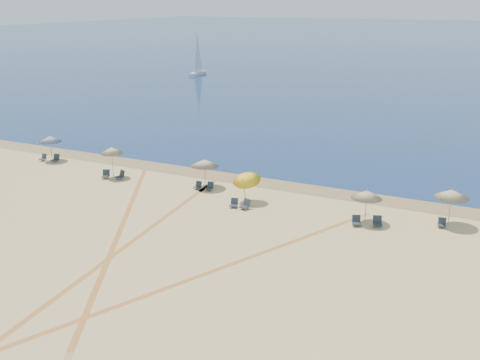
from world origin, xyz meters
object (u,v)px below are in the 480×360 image
object	(u,v)px
chair_1	(56,158)
chair_8	(356,221)
umbrella_2	(205,163)
umbrella_4	(367,194)
chair_0	(43,158)
umbrella_3	(246,177)
umbrella_5	(452,194)
chair_9	(377,222)
chair_3	(121,175)
chair_6	(234,203)
chair_5	(210,187)
chair_7	(246,205)
sailboat_1	(198,63)
chair_10	(442,223)
chair_2	(106,175)
umbrella_0	(50,139)
chair_4	(198,186)
umbrella_1	(112,150)

from	to	relation	value
chair_1	chair_8	world-z (taller)	chair_1
umbrella_2	umbrella_4	world-z (taller)	umbrella_2
chair_0	umbrella_3	bearing A→B (deg)	-5.48
umbrella_5	chair_9	bearing A→B (deg)	-150.63
umbrella_3	chair_1	xyz separation A→B (m)	(-20.36, 2.04, -1.59)
chair_3	chair_6	size ratio (longest dim) A/B	1.25
chair_5	chair_7	xyz separation A→B (m)	(4.29, -2.48, 0.02)
umbrella_2	chair_3	size ratio (longest dim) A/B	2.62
umbrella_2	chair_3	bearing A→B (deg)	-169.94
umbrella_2	sailboat_1	distance (m)	69.69
umbrella_2	chair_10	world-z (taller)	umbrella_2
chair_5	chair_1	bearing A→B (deg)	177.34
umbrella_5	chair_5	size ratio (longest dim) A/B	3.89
umbrella_2	chair_6	world-z (taller)	umbrella_2
umbrella_4	chair_1	size ratio (longest dim) A/B	2.99
chair_3	chair_5	distance (m)	8.09
chair_9	chair_10	xyz separation A→B (m)	(3.86, 1.72, -0.04)
chair_2	chair_5	world-z (taller)	chair_2
umbrella_0	umbrella_2	distance (m)	16.62
umbrella_2	chair_6	distance (m)	5.43
chair_1	chair_8	size ratio (longest dim) A/B	0.95
chair_5	chair_9	world-z (taller)	chair_9
chair_0	chair_8	xyz separation A→B (m)	(30.22, -2.77, 0.02)
chair_0	chair_10	distance (m)	35.38
umbrella_0	chair_0	xyz separation A→B (m)	(-0.66, -0.42, -1.77)
chair_6	chair_9	size ratio (longest dim) A/B	0.87
umbrella_2	umbrella_3	world-z (taller)	umbrella_3
chair_4	chair_6	size ratio (longest dim) A/B	0.85
sailboat_1	chair_6	bearing A→B (deg)	-63.01
chair_1	chair_4	bearing A→B (deg)	-12.01
chair_0	chair_8	bearing A→B (deg)	-5.86
umbrella_1	chair_6	size ratio (longest dim) A/B	3.70
umbrella_0	chair_2	xyz separation A→B (m)	(8.02, -2.19, -1.73)
chair_1	chair_6	size ratio (longest dim) A/B	1.08
umbrella_2	chair_0	world-z (taller)	umbrella_2
umbrella_0	chair_0	size ratio (longest dim) A/B	3.81
umbrella_2	umbrella_3	distance (m)	4.75
chair_4	chair_7	world-z (taller)	chair_7
chair_2	chair_6	world-z (taller)	chair_2
umbrella_1	umbrella_4	size ratio (longest dim) A/B	1.15
umbrella_2	umbrella_5	distance (m)	18.42
umbrella_5	chair_0	size ratio (longest dim) A/B	4.01
umbrella_0	umbrella_4	distance (m)	30.02
umbrella_5	chair_1	bearing A→B (deg)	179.72
chair_4	chair_8	bearing A→B (deg)	-9.48
umbrella_4	chair_6	distance (m)	9.45
umbrella_3	sailboat_1	distance (m)	73.46
umbrella_3	chair_8	bearing A→B (deg)	-6.23
chair_4	chair_10	bearing A→B (deg)	-0.43
chair_8	sailboat_1	xyz separation A→B (m)	(-48.05, 62.85, 2.10)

